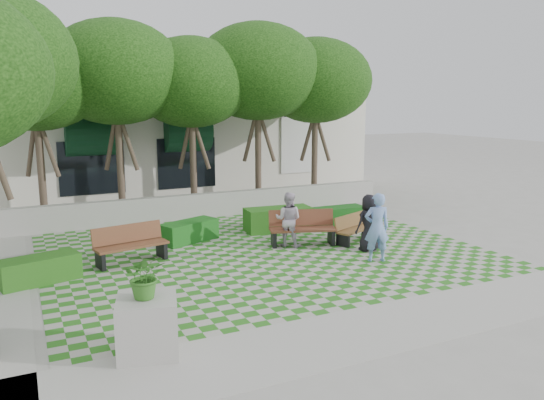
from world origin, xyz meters
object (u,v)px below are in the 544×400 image
person_dark (369,223)px  person_white (288,219)px  bench_east (354,229)px  hedge_west (39,270)px  bench_mid (302,228)px  hedge_midleft (189,231)px  planter_front (147,313)px  hedge_east (338,216)px  bench_west (131,245)px  hedge_midright (278,219)px  person_blue (377,227)px

person_dark → person_white: size_ratio=1.01×
bench_east → person_dark: 1.13m
hedge_west → bench_mid: bearing=2.1°
hedge_midleft → planter_front: (-2.82, -6.85, 0.40)m
hedge_east → hedge_midleft: 5.35m
bench_west → hedge_midright: bearing=5.0°
person_dark → person_blue: bearing=64.9°
planter_front → person_dark: planter_front is taller
bench_west → person_dark: bearing=-27.0°
hedge_east → hedge_midleft: bearing=178.3°
hedge_east → person_white: bearing=-149.9°
hedge_midleft → hedge_west: hedge_midleft is taller
person_white → hedge_midright: bearing=-66.9°
bench_mid → hedge_midleft: 3.50m
person_dark → hedge_midleft: bearing=-37.0°
hedge_midleft → person_white: 3.14m
hedge_midright → planter_front: (-5.94, -6.93, 0.33)m
hedge_west → planter_front: (1.53, -4.75, 0.40)m
bench_mid → hedge_east: (2.37, 1.67, -0.18)m
person_dark → person_white: bearing=-38.2°
bench_mid → person_white: size_ratio=1.28×
hedge_midright → person_dark: 3.60m
hedge_midleft → bench_mid: bearing=-31.4°
bench_mid → person_white: 0.56m
bench_west → planter_front: (-0.76, -5.43, 0.23)m
bench_mid → bench_west: bench_mid is taller
hedge_east → planter_front: bearing=-140.7°
bench_east → bench_mid: bench_mid is taller
hedge_midleft → planter_front: planter_front is taller
hedge_midright → hedge_west: (-7.47, -2.18, -0.07)m
hedge_midleft → person_dark: person_dark is taller
person_blue → hedge_west: bearing=6.2°
bench_west → person_blue: size_ratio=1.07×
person_dark → bench_west: bearing=-16.4°
person_dark → person_white: (-1.88, 1.46, -0.01)m
person_dark → hedge_midright: bearing=-69.5°
bench_west → hedge_west: 2.40m
hedge_midright → person_blue: 4.37m
bench_east → person_blue: person_blue is taller
bench_mid → hedge_midright: 1.91m
person_blue → bench_east: bearing=-87.7°
hedge_east → hedge_midright: (-2.23, 0.24, 0.06)m
bench_mid → hedge_midleft: size_ratio=1.15×
hedge_east → hedge_midright: hedge_midright is taller
bench_west → person_white: 4.60m
hedge_midright → person_blue: person_blue is taller
bench_west → hedge_midright: 5.39m
hedge_west → person_blue: (8.32, -2.07, 0.62)m
hedge_east → hedge_west: (-9.70, -1.94, -0.01)m
bench_mid → hedge_west: bearing=-159.9°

